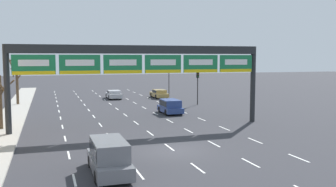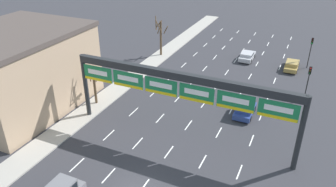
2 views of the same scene
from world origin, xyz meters
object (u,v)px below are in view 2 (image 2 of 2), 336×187
object	(u,v)px
suv_blue	(245,108)
traffic_light_near_gantry	(309,77)
tree_bare_second	(95,83)
traffic_light_mid_block	(311,47)
tree_bare_closest	(161,35)
car_gold	(292,65)
car_silver	(247,56)
sign_gantry	(180,86)

from	to	relation	value
suv_blue	traffic_light_near_gantry	xyz separation A→B (m)	(5.73, 6.16, 2.28)
traffic_light_near_gantry	tree_bare_second	xyz separation A→B (m)	(-22.06, -10.83, -0.40)
traffic_light_mid_block	tree_bare_closest	bearing A→B (deg)	-168.83
car_gold	traffic_light_near_gantry	xyz separation A→B (m)	(2.41, -9.29, 2.45)
tree_bare_closest	suv_blue	bearing A→B (deg)	-37.78
suv_blue	tree_bare_closest	distance (m)	20.78
car_silver	suv_blue	xyz separation A→B (m)	(3.36, -16.46, 0.18)
sign_gantry	car_silver	world-z (taller)	sign_gantry
traffic_light_near_gantry	traffic_light_mid_block	xyz separation A→B (m)	(-0.38, 10.75, 0.12)
sign_gantry	traffic_light_near_gantry	world-z (taller)	sign_gantry
tree_bare_second	suv_blue	bearing A→B (deg)	15.97
suv_blue	tree_bare_closest	bearing A→B (deg)	142.22
car_silver	traffic_light_mid_block	size ratio (longest dim) A/B	0.92
car_silver	tree_bare_closest	world-z (taller)	tree_bare_closest
car_silver	traffic_light_near_gantry	bearing A→B (deg)	-48.56
sign_gantry	tree_bare_closest	xyz separation A→B (m)	(-11.45, 19.88, -2.50)
sign_gantry	tree_bare_second	xyz separation A→B (m)	(-11.47, 2.57, -3.10)
tree_bare_closest	tree_bare_second	size ratio (longest dim) A/B	1.25
sign_gantry	suv_blue	distance (m)	10.04
sign_gantry	suv_blue	size ratio (longest dim) A/B	5.56
car_silver	car_gold	world-z (taller)	car_gold
car_silver	car_gold	size ratio (longest dim) A/B	0.94
car_silver	suv_blue	bearing A→B (deg)	-78.47
car_gold	traffic_light_mid_block	world-z (taller)	traffic_light_mid_block
car_gold	suv_blue	xyz separation A→B (m)	(-3.32, -15.45, 0.17)
car_gold	tree_bare_second	world-z (taller)	tree_bare_second
suv_blue	traffic_light_near_gantry	bearing A→B (deg)	47.06
suv_blue	traffic_light_near_gantry	size ratio (longest dim) A/B	0.90
car_silver	tree_bare_closest	xyz separation A→B (m)	(-12.95, -3.82, 2.66)
tree_bare_closest	car_gold	bearing A→B (deg)	8.16
tree_bare_second	traffic_light_mid_block	bearing A→B (deg)	44.87
suv_blue	tree_bare_closest	size ratio (longest dim) A/B	0.65
sign_gantry	suv_blue	bearing A→B (deg)	56.12
traffic_light_near_gantry	tree_bare_closest	world-z (taller)	tree_bare_closest
traffic_light_near_gantry	tree_bare_closest	xyz separation A→B (m)	(-22.04, 6.48, 0.20)
sign_gantry	car_gold	distance (m)	24.67
tree_bare_second	car_gold	bearing A→B (deg)	45.69
car_gold	tree_bare_closest	xyz separation A→B (m)	(-19.63, -2.82, 2.65)
sign_gantry	traffic_light_near_gantry	distance (m)	17.30
sign_gantry	car_gold	world-z (taller)	sign_gantry
car_gold	tree_bare_closest	distance (m)	20.01
sign_gantry	tree_bare_second	distance (m)	12.15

